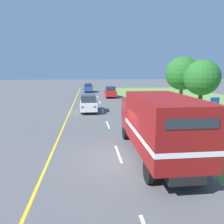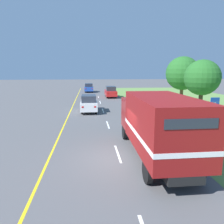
{
  "view_description": "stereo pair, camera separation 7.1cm",
  "coord_description": "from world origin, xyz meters",
  "px_view_note": "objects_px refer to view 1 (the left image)",
  "views": [
    {
      "loc": [
        -1.58,
        -10.77,
        4.58
      ],
      "look_at": [
        0.3,
        6.71,
        1.2
      ],
      "focal_mm": 35.0,
      "sensor_mm": 36.0,
      "label": 1
    },
    {
      "loc": [
        -1.51,
        -10.78,
        4.58
      ],
      "look_at": [
        0.3,
        6.71,
        1.2
      ],
      "focal_mm": 35.0,
      "sensor_mm": 36.0,
      "label": 2
    }
  ],
  "objects_px": {
    "lead_car_white": "(89,103)",
    "lead_car_blue_ahead": "(88,88)",
    "roadside_tree_near": "(202,78)",
    "roadside_tree_mid": "(182,73)",
    "lead_car_red_ahead": "(110,92)",
    "highway_sign": "(205,113)",
    "horse_trailer_truck": "(157,123)"
  },
  "relations": [
    {
      "from": "roadside_tree_near",
      "to": "lead_car_white",
      "type": "bearing_deg",
      "value": 158.7
    },
    {
      "from": "lead_car_white",
      "to": "highway_sign",
      "type": "relative_size",
      "value": 1.63
    },
    {
      "from": "lead_car_white",
      "to": "lead_car_red_ahead",
      "type": "bearing_deg",
      "value": 74.0
    },
    {
      "from": "highway_sign",
      "to": "roadside_tree_near",
      "type": "xyz_separation_m",
      "value": [
        2.41,
        5.32,
        2.28
      ]
    },
    {
      "from": "roadside_tree_near",
      "to": "lead_car_blue_ahead",
      "type": "bearing_deg",
      "value": 112.12
    },
    {
      "from": "lead_car_red_ahead",
      "to": "highway_sign",
      "type": "distance_m",
      "value": 22.91
    },
    {
      "from": "lead_car_blue_ahead",
      "to": "highway_sign",
      "type": "height_order",
      "value": "highway_sign"
    },
    {
      "from": "roadside_tree_near",
      "to": "roadside_tree_mid",
      "type": "distance_m",
      "value": 6.63
    },
    {
      "from": "roadside_tree_near",
      "to": "roadside_tree_mid",
      "type": "bearing_deg",
      "value": 82.1
    },
    {
      "from": "lead_car_blue_ahead",
      "to": "roadside_tree_near",
      "type": "distance_m",
      "value": 28.81
    },
    {
      "from": "lead_car_white",
      "to": "highway_sign",
      "type": "distance_m",
      "value": 12.69
    },
    {
      "from": "lead_car_white",
      "to": "roadside_tree_near",
      "type": "bearing_deg",
      "value": -21.3
    },
    {
      "from": "lead_car_white",
      "to": "lead_car_blue_ahead",
      "type": "relative_size",
      "value": 1.05
    },
    {
      "from": "horse_trailer_truck",
      "to": "highway_sign",
      "type": "distance_m",
      "value": 6.37
    },
    {
      "from": "roadside_tree_mid",
      "to": "lead_car_blue_ahead",
      "type": "bearing_deg",
      "value": 120.35
    },
    {
      "from": "roadside_tree_near",
      "to": "horse_trailer_truck",
      "type": "bearing_deg",
      "value": -127.74
    },
    {
      "from": "lead_car_red_ahead",
      "to": "lead_car_blue_ahead",
      "type": "relative_size",
      "value": 1.07
    },
    {
      "from": "roadside_tree_near",
      "to": "roadside_tree_mid",
      "type": "height_order",
      "value": "roadside_tree_mid"
    },
    {
      "from": "horse_trailer_truck",
      "to": "roadside_tree_near",
      "type": "relative_size",
      "value": 1.43
    },
    {
      "from": "horse_trailer_truck",
      "to": "roadside_tree_near",
      "type": "bearing_deg",
      "value": 52.26
    },
    {
      "from": "lead_car_white",
      "to": "roadside_tree_mid",
      "type": "xyz_separation_m",
      "value": [
        11.68,
        2.36,
        3.22
      ]
    },
    {
      "from": "horse_trailer_truck",
      "to": "roadside_tree_near",
      "type": "height_order",
      "value": "roadside_tree_near"
    },
    {
      "from": "highway_sign",
      "to": "roadside_tree_mid",
      "type": "distance_m",
      "value": 12.61
    },
    {
      "from": "roadside_tree_near",
      "to": "roadside_tree_mid",
      "type": "relative_size",
      "value": 0.89
    },
    {
      "from": "highway_sign",
      "to": "lead_car_white",
      "type": "bearing_deg",
      "value": 131.29
    },
    {
      "from": "lead_car_white",
      "to": "lead_car_blue_ahead",
      "type": "distance_m",
      "value": 22.35
    },
    {
      "from": "lead_car_white",
      "to": "lead_car_red_ahead",
      "type": "relative_size",
      "value": 0.98
    },
    {
      "from": "lead_car_red_ahead",
      "to": "lead_car_blue_ahead",
      "type": "xyz_separation_m",
      "value": [
        -3.72,
        9.45,
        -0.02
      ]
    },
    {
      "from": "lead_car_white",
      "to": "roadside_tree_mid",
      "type": "height_order",
      "value": "roadside_tree_mid"
    },
    {
      "from": "lead_car_blue_ahead",
      "to": "highway_sign",
      "type": "xyz_separation_m",
      "value": [
        8.38,
        -31.87,
        0.64
      ]
    },
    {
      "from": "horse_trailer_truck",
      "to": "lead_car_white",
      "type": "bearing_deg",
      "value": 104.39
    },
    {
      "from": "highway_sign",
      "to": "lead_car_blue_ahead",
      "type": "bearing_deg",
      "value": 104.74
    }
  ]
}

